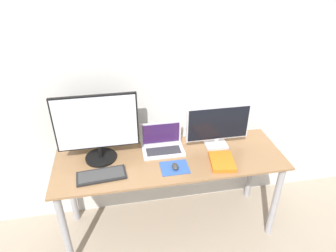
{
  "coord_description": "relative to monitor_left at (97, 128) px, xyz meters",
  "views": [
    {
      "loc": [
        -0.37,
        -1.57,
        2.18
      ],
      "look_at": [
        -0.01,
        0.34,
        1.03
      ],
      "focal_mm": 32.0,
      "sensor_mm": 36.0,
      "label": 1
    }
  ],
  "objects": [
    {
      "name": "mousepad",
      "position": [
        0.55,
        -0.22,
        -0.28
      ],
      "size": [
        0.21,
        0.17,
        0.0
      ],
      "color": "#2D519E",
      "rests_on": "desk"
    },
    {
      "name": "mouse",
      "position": [
        0.55,
        -0.24,
        -0.26
      ],
      "size": [
        0.05,
        0.08,
        0.04
      ],
      "color": "#333333",
      "rests_on": "mousepad"
    },
    {
      "name": "laptop",
      "position": [
        0.5,
        0.04,
        -0.23
      ],
      "size": [
        0.34,
        0.21,
        0.21
      ],
      "color": "silver",
      "rests_on": "desk"
    },
    {
      "name": "keyboard",
      "position": [
        0.0,
        -0.22,
        -0.27
      ],
      "size": [
        0.37,
        0.19,
        0.02
      ],
      "color": "black",
      "rests_on": "desk"
    },
    {
      "name": "ground_plane",
      "position": [
        0.54,
        -0.4,
        -1.04
      ],
      "size": [
        12.0,
        12.0,
        0.0
      ],
      "primitive_type": "plane",
      "color": "gray"
    },
    {
      "name": "desk",
      "position": [
        0.54,
        -0.1,
        -0.41
      ],
      "size": [
        1.81,
        0.59,
        0.76
      ],
      "color": "olive",
      "rests_on": "ground_plane"
    },
    {
      "name": "wall_back",
      "position": [
        0.54,
        0.25,
        0.21
      ],
      "size": [
        7.0,
        0.05,
        2.5
      ],
      "color": "silver",
      "rests_on": "ground_plane"
    },
    {
      "name": "monitor_right",
      "position": [
        0.95,
        0.0,
        -0.08
      ],
      "size": [
        0.52,
        0.13,
        0.37
      ],
      "color": "silver",
      "rests_on": "desk"
    },
    {
      "name": "book",
      "position": [
        0.92,
        -0.24,
        -0.27
      ],
      "size": [
        0.21,
        0.26,
        0.03
      ],
      "color": "orange",
      "rests_on": "desk"
    },
    {
      "name": "monitor_left",
      "position": [
        0.0,
        0.0,
        0.0
      ],
      "size": [
        0.62,
        0.24,
        0.55
      ],
      "color": "black",
      "rests_on": "desk"
    }
  ]
}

